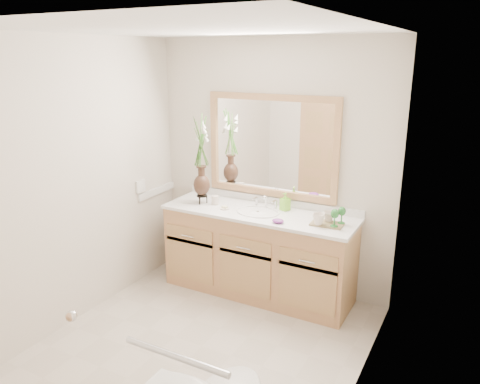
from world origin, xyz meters
The scene contains 23 objects.
floor centered at (0.00, 0.00, 0.00)m, with size 2.60×2.60×0.00m, color beige.
ceiling centered at (0.00, 0.00, 2.40)m, with size 2.40×2.60×0.02m, color white.
wall_back centered at (0.00, 1.30, 1.20)m, with size 2.40×0.02×2.40m, color beige.
wall_front centered at (0.00, -1.30, 1.20)m, with size 2.40×0.02×2.40m, color beige.
wall_left centered at (-1.20, 0.00, 1.20)m, with size 0.02×2.60×2.40m, color beige.
wall_right centered at (1.20, 0.00, 1.20)m, with size 0.02×2.60×2.40m, color beige.
vanity centered at (0.00, 1.01, 0.40)m, with size 1.80×0.55×0.80m.
counter centered at (0.00, 1.01, 0.82)m, with size 1.84×0.57×0.03m, color white.
sink centered at (0.00, 1.00, 0.78)m, with size 0.38×0.34×0.23m.
mirror centered at (0.00, 1.28, 1.41)m, with size 1.32×0.04×0.97m.
switch_plate centered at (-1.19, 0.76, 0.98)m, with size 0.02×0.12×0.12m, color white.
door centered at (-0.30, -1.29, 1.00)m, with size 0.80×0.03×2.00m, color tan.
grab_bar centered at (0.70, -1.27, 0.95)m, with size 0.03×0.03×0.55m, color silver.
flower_vase centered at (-0.61, 0.99, 1.36)m, with size 0.19×0.19×0.78m.
tumbler centered at (-0.47, 1.01, 0.87)m, with size 0.07×0.07×0.09m, color beige.
soap_dish centered at (-0.32, 0.93, 0.84)m, with size 0.09×0.09×0.03m.
soap_bottle centered at (0.20, 1.17, 0.91)m, with size 0.07×0.07×0.15m, color #7DD331.
purple_dish centered at (0.28, 0.82, 0.85)m, with size 0.11×0.08×0.04m, color #70297D.
tray centered at (0.67, 0.98, 0.84)m, with size 0.27×0.18×0.01m, color olive.
mug_left centered at (0.61, 0.92, 0.90)m, with size 0.10×0.10×0.10m, color beige.
mug_right centered at (0.67, 1.03, 0.89)m, with size 0.09×0.09×0.09m, color beige.
goblet_front centered at (0.75, 0.94, 0.95)m, with size 0.07×0.07×0.15m.
goblet_back centered at (0.78, 1.04, 0.94)m, with size 0.07×0.07×0.15m.
Camera 1 is at (1.80, -2.70, 2.24)m, focal length 35.00 mm.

